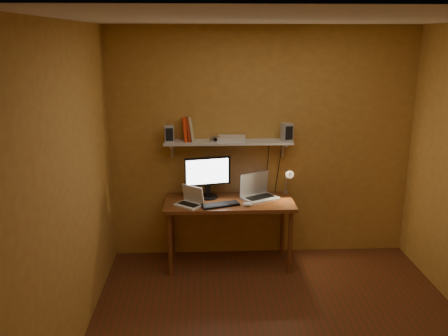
{
  "coord_description": "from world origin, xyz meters",
  "views": [
    {
      "loc": [
        -0.66,
        -3.57,
        2.47
      ],
      "look_at": [
        -0.45,
        1.18,
        1.15
      ],
      "focal_mm": 38.0,
      "sensor_mm": 36.0,
      "label": 1
    }
  ],
  "objects_px": {
    "mouse": "(248,204)",
    "netbook": "(191,200)",
    "keyboard": "(220,205)",
    "wall_shelf": "(228,142)",
    "desk": "(229,208)",
    "router": "(231,138)",
    "desk_lamp": "(288,178)",
    "speaker_right": "(287,132)",
    "shelf_camera": "(215,139)",
    "laptop": "(257,191)",
    "monitor": "(208,175)",
    "speaker_left": "(169,134)"
  },
  "relations": [
    {
      "from": "laptop",
      "to": "netbook",
      "type": "height_order",
      "value": "laptop"
    },
    {
      "from": "monitor",
      "to": "shelf_camera",
      "type": "bearing_deg",
      "value": -4.19
    },
    {
      "from": "wall_shelf",
      "to": "desk_lamp",
      "type": "bearing_deg",
      "value": -5.88
    },
    {
      "from": "wall_shelf",
      "to": "shelf_camera",
      "type": "relative_size",
      "value": 12.39
    },
    {
      "from": "mouse",
      "to": "desk_lamp",
      "type": "relative_size",
      "value": 0.28
    },
    {
      "from": "wall_shelf",
      "to": "shelf_camera",
      "type": "bearing_deg",
      "value": -158.61
    },
    {
      "from": "wall_shelf",
      "to": "laptop",
      "type": "bearing_deg",
      "value": -16.34
    },
    {
      "from": "keyboard",
      "to": "speaker_right",
      "type": "bearing_deg",
      "value": 6.48
    },
    {
      "from": "monitor",
      "to": "router",
      "type": "relative_size",
      "value": 1.67
    },
    {
      "from": "laptop",
      "to": "shelf_camera",
      "type": "xyz_separation_m",
      "value": [
        -0.47,
        0.04,
        0.59
      ]
    },
    {
      "from": "wall_shelf",
      "to": "router",
      "type": "bearing_deg",
      "value": 15.81
    },
    {
      "from": "mouse",
      "to": "desk_lamp",
      "type": "distance_m",
      "value": 0.59
    },
    {
      "from": "wall_shelf",
      "to": "shelf_camera",
      "type": "xyz_separation_m",
      "value": [
        -0.15,
        -0.06,
        0.05
      ]
    },
    {
      "from": "monitor",
      "to": "netbook",
      "type": "distance_m",
      "value": 0.36
    },
    {
      "from": "monitor",
      "to": "mouse",
      "type": "distance_m",
      "value": 0.56
    },
    {
      "from": "netbook",
      "to": "laptop",
      "type": "bearing_deg",
      "value": 54.94
    },
    {
      "from": "mouse",
      "to": "router",
      "type": "distance_m",
      "value": 0.75
    },
    {
      "from": "speaker_right",
      "to": "desk",
      "type": "bearing_deg",
      "value": -179.15
    },
    {
      "from": "desk_lamp",
      "to": "wall_shelf",
      "type": "bearing_deg",
      "value": 174.12
    },
    {
      "from": "mouse",
      "to": "router",
      "type": "xyz_separation_m",
      "value": [
        -0.15,
        0.37,
        0.63
      ]
    },
    {
      "from": "shelf_camera",
      "to": "router",
      "type": "xyz_separation_m",
      "value": [
        0.18,
        0.07,
        -0.01
      ]
    },
    {
      "from": "desk_lamp",
      "to": "router",
      "type": "bearing_deg",
      "value": 172.87
    },
    {
      "from": "shelf_camera",
      "to": "wall_shelf",
      "type": "bearing_deg",
      "value": 21.39
    },
    {
      "from": "desk_lamp",
      "to": "shelf_camera",
      "type": "xyz_separation_m",
      "value": [
        -0.81,
        0.01,
        0.45
      ]
    },
    {
      "from": "shelf_camera",
      "to": "speaker_left",
      "type": "bearing_deg",
      "value": 174.65
    },
    {
      "from": "desk",
      "to": "speaker_right",
      "type": "bearing_deg",
      "value": 15.99
    },
    {
      "from": "mouse",
      "to": "netbook",
      "type": "bearing_deg",
      "value": -171.97
    },
    {
      "from": "router",
      "to": "mouse",
      "type": "bearing_deg",
      "value": -67.76
    },
    {
      "from": "laptop",
      "to": "desk_lamp",
      "type": "distance_m",
      "value": 0.37
    },
    {
      "from": "monitor",
      "to": "desk_lamp",
      "type": "bearing_deg",
      "value": -12.18
    },
    {
      "from": "mouse",
      "to": "monitor",
      "type": "bearing_deg",
      "value": 157.96
    },
    {
      "from": "keyboard",
      "to": "shelf_camera",
      "type": "relative_size",
      "value": 3.57
    },
    {
      "from": "speaker_left",
      "to": "shelf_camera",
      "type": "height_order",
      "value": "speaker_left"
    },
    {
      "from": "keyboard",
      "to": "wall_shelf",
      "type": "bearing_deg",
      "value": 55.87
    },
    {
      "from": "keyboard",
      "to": "shelf_camera",
      "type": "xyz_separation_m",
      "value": [
        -0.05,
        0.29,
        0.65
      ]
    },
    {
      "from": "monitor",
      "to": "laptop",
      "type": "relative_size",
      "value": 1.13
    },
    {
      "from": "desk_lamp",
      "to": "speaker_right",
      "type": "distance_m",
      "value": 0.51
    },
    {
      "from": "laptop",
      "to": "speaker_left",
      "type": "relative_size",
      "value": 2.5
    },
    {
      "from": "wall_shelf",
      "to": "monitor",
      "type": "height_order",
      "value": "wall_shelf"
    },
    {
      "from": "speaker_right",
      "to": "shelf_camera",
      "type": "bearing_deg",
      "value": 168.28
    },
    {
      "from": "shelf_camera",
      "to": "keyboard",
      "type": "bearing_deg",
      "value": -80.93
    },
    {
      "from": "netbook",
      "to": "speaker_left",
      "type": "height_order",
      "value": "speaker_left"
    },
    {
      "from": "desk",
      "to": "router",
      "type": "xyz_separation_m",
      "value": [
        0.04,
        0.2,
        0.74
      ]
    },
    {
      "from": "keyboard",
      "to": "monitor",
      "type": "bearing_deg",
      "value": 96.98
    },
    {
      "from": "monitor",
      "to": "speaker_left",
      "type": "height_order",
      "value": "speaker_left"
    },
    {
      "from": "desk",
      "to": "shelf_camera",
      "type": "bearing_deg",
      "value": 137.12
    },
    {
      "from": "desk",
      "to": "mouse",
      "type": "height_order",
      "value": "mouse"
    },
    {
      "from": "keyboard",
      "to": "router",
      "type": "xyz_separation_m",
      "value": [
        0.14,
        0.35,
        0.64
      ]
    },
    {
      "from": "mouse",
      "to": "speaker_right",
      "type": "distance_m",
      "value": 0.9
    },
    {
      "from": "desk",
      "to": "netbook",
      "type": "bearing_deg",
      "value": -164.65
    }
  ]
}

